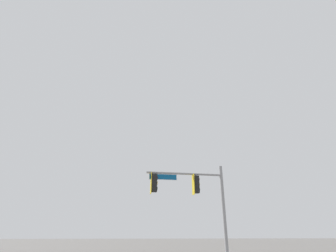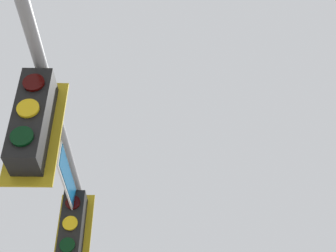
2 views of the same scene
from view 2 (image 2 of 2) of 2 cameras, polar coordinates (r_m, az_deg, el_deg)
signal_pole_near at (r=4.75m, az=-16.91°, el=-5.61°), size 5.09×0.64×5.93m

